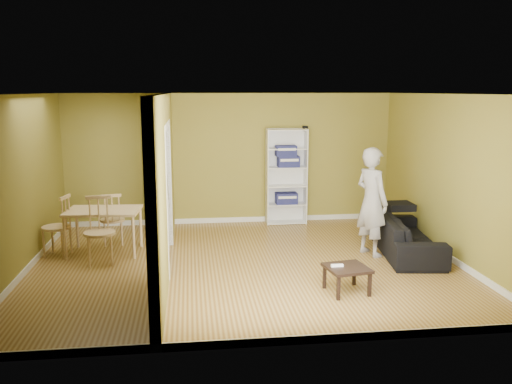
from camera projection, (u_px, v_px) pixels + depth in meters
room_shell at (244, 182)px, 8.14m from camera, size 6.50×6.50×6.50m
partition at (164, 183)px, 8.00m from camera, size 0.22×5.50×2.60m
wall_speaker at (305, 128)px, 10.84m from camera, size 0.10×0.10×0.10m
sofa at (406, 230)px, 8.89m from camera, size 2.19×1.16×0.80m
person at (372, 192)px, 8.71m from camera, size 0.93×0.85×2.08m
bookshelf at (286, 176)px, 10.88m from camera, size 0.80×0.35×1.91m
paper_box_navy_a at (286, 198)px, 10.91m from camera, size 0.43×0.28×0.22m
paper_box_navy_b at (288, 161)px, 10.78m from camera, size 0.43×0.28×0.22m
paper_box_navy_c at (286, 151)px, 10.74m from camera, size 0.41×0.27×0.21m
coffee_table at (347, 270)px, 7.18m from camera, size 0.53×0.53×0.35m
game_controller at (337, 265)px, 7.17m from camera, size 0.16×0.04×0.03m
dining_table at (103, 214)px, 8.86m from camera, size 1.17×0.78×0.73m
chair_left at (56, 226)px, 8.75m from camera, size 0.55×0.55×1.00m
chair_near at (99, 231)px, 8.31m from camera, size 0.54×0.54×1.05m
chair_far at (112, 218)px, 9.42m from camera, size 0.48×0.48×0.92m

